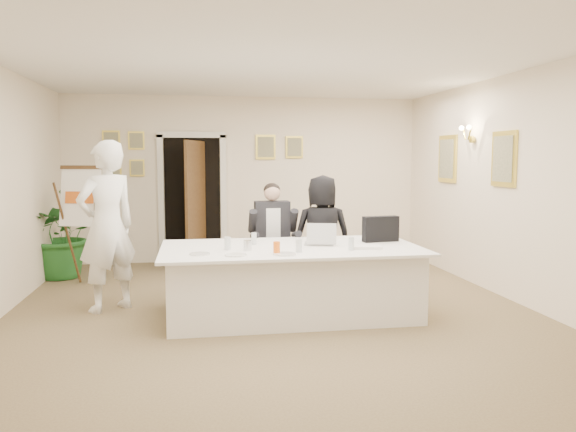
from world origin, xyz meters
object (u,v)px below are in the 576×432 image
at_px(seated_man, 273,237).
at_px(laptop, 319,232).
at_px(potted_palm, 62,233).
at_px(steel_jug, 248,245).
at_px(standing_man, 107,226).
at_px(flip_chart, 85,231).
at_px(paper_stack, 367,247).
at_px(laptop_bag, 381,229).
at_px(conference_table, 291,280).
at_px(standing_woman, 322,235).
at_px(oj_glass, 277,248).

xyz_separation_m(seated_man, laptop, (0.39, -1.06, 0.19)).
xyz_separation_m(potted_palm, steel_jug, (2.49, -2.71, 0.17)).
distance_m(seated_man, standing_man, 2.12).
xyz_separation_m(seated_man, flip_chart, (-2.53, 0.84, 0.03)).
relative_size(standing_man, paper_stack, 6.42).
xyz_separation_m(potted_palm, laptop_bag, (4.10, -2.33, 0.26)).
bearing_deg(laptop_bag, steel_jug, -174.59).
relative_size(flip_chart, laptop_bag, 3.77).
distance_m(potted_palm, laptop_bag, 4.72).
bearing_deg(potted_palm, laptop, -35.92).
distance_m(potted_palm, laptop, 4.13).
bearing_deg(seated_man, flip_chart, 161.54).
distance_m(standing_man, potted_palm, 2.23).
xyz_separation_m(conference_table, laptop, (0.35, 0.11, 0.52)).
bearing_deg(standing_woman, laptop_bag, 130.69).
height_order(flip_chart, steel_jug, flip_chart).
bearing_deg(laptop_bag, oj_glass, -161.41).
bearing_deg(seated_man, steel_jug, -108.97).
bearing_deg(laptop, seated_man, 125.18).
height_order(seated_man, laptop, seated_man).
bearing_deg(conference_table, standing_man, 165.51).
distance_m(laptop, oj_glass, 0.82).
bearing_deg(conference_table, standing_woman, 58.51).
bearing_deg(oj_glass, steel_jug, 133.76).
bearing_deg(potted_palm, standing_man, -64.85).
relative_size(conference_table, seated_man, 1.98).
distance_m(standing_man, laptop, 2.44).
height_order(seated_man, oj_glass, seated_man).
relative_size(seated_man, flip_chart, 0.90).
relative_size(laptop, oj_glass, 2.73).
bearing_deg(steel_jug, laptop, 18.69).
height_order(flip_chart, laptop, flip_chart).
relative_size(seated_man, potted_palm, 1.10).
bearing_deg(flip_chart, paper_stack, -33.60).
bearing_deg(paper_stack, laptop, 142.22).
distance_m(standing_man, paper_stack, 2.97).
height_order(flip_chart, standing_man, standing_man).
height_order(conference_table, potted_palm, potted_palm).
xyz_separation_m(standing_man, paper_stack, (2.86, -0.78, -0.19)).
height_order(laptop, paper_stack, laptop).
height_order(laptop, steel_jug, laptop).
bearing_deg(paper_stack, conference_table, 163.10).
bearing_deg(seated_man, conference_table, -87.91).
relative_size(standing_man, steel_jug, 17.85).
xyz_separation_m(conference_table, standing_man, (-2.05, 0.53, 0.59)).
relative_size(paper_stack, oj_glass, 2.35).
height_order(standing_woman, laptop, standing_woman).
bearing_deg(conference_table, paper_stack, -16.90).
bearing_deg(oj_glass, potted_palm, 132.71).
xyz_separation_m(flip_chart, standing_man, (0.52, -1.47, 0.23)).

